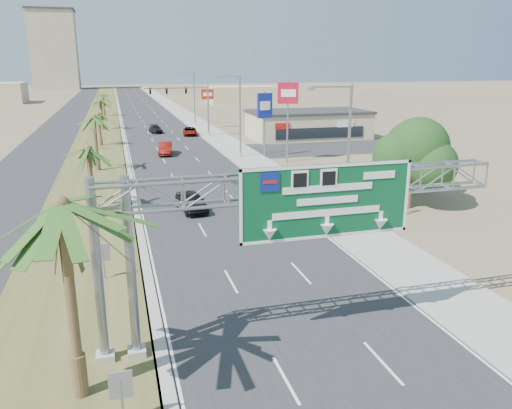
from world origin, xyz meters
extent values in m
cube|color=#28282B|center=(0.00, 110.00, 0.01)|extent=(12.00, 300.00, 0.02)
cube|color=#9E9B93|center=(8.50, 110.00, 0.05)|extent=(4.00, 300.00, 0.10)
cube|color=#454C21|center=(-10.00, 110.00, 0.06)|extent=(7.00, 300.00, 0.12)
cube|color=#28282B|center=(-17.00, 110.00, 0.01)|extent=(8.00, 300.00, 0.02)
cylinder|color=gray|center=(-7.20, 10.00, 3.70)|extent=(0.36, 0.36, 7.40)
cylinder|color=gray|center=(-8.40, 10.00, 3.70)|extent=(0.36, 0.36, 7.40)
cube|color=#9E9B93|center=(-7.20, 10.00, 0.20)|extent=(0.70, 0.70, 0.40)
cube|color=#9E9B93|center=(-8.40, 10.00, 0.20)|extent=(0.70, 0.70, 0.40)
cube|color=#084E28|center=(0.50, 9.52, 6.00)|extent=(7.20, 0.12, 3.00)
cube|color=navy|center=(-1.90, 9.44, 6.95)|extent=(0.75, 0.03, 0.75)
cone|color=white|center=(0.50, 9.44, 4.85)|extent=(0.56, 0.56, 0.45)
cylinder|color=brown|center=(-9.20, 8.00, 3.50)|extent=(0.36, 0.36, 7.00)
cylinder|color=brown|center=(-9.20, 8.00, 0.84)|extent=(0.54, 0.54, 1.68)
cylinder|color=brown|center=(-9.50, 32.00, 2.50)|extent=(0.36, 0.36, 5.00)
cylinder|color=brown|center=(-9.50, 32.00, 0.60)|extent=(0.54, 0.54, 1.20)
cylinder|color=brown|center=(-9.50, 48.00, 2.90)|extent=(0.36, 0.36, 5.80)
cylinder|color=brown|center=(-9.50, 48.00, 0.70)|extent=(0.54, 0.54, 1.39)
cylinder|color=brown|center=(-9.50, 66.00, 2.25)|extent=(0.36, 0.36, 4.50)
cylinder|color=brown|center=(-9.50, 66.00, 0.54)|extent=(0.54, 0.54, 1.08)
cylinder|color=brown|center=(-9.50, 85.00, 2.60)|extent=(0.36, 0.36, 5.20)
cylinder|color=brown|center=(-9.50, 85.00, 0.62)|extent=(0.54, 0.54, 1.25)
cylinder|color=brown|center=(-9.50, 110.00, 2.40)|extent=(0.36, 0.36, 4.80)
cylinder|color=brown|center=(-9.50, 110.00, 0.58)|extent=(0.54, 0.54, 1.15)
cylinder|color=gray|center=(7.50, 22.00, 5.00)|extent=(0.20, 0.20, 10.00)
cylinder|color=gray|center=(6.10, 22.00, 9.85)|extent=(2.80, 0.12, 0.12)
cube|color=slate|center=(4.70, 22.00, 9.75)|extent=(0.50, 0.22, 0.18)
cylinder|color=#9E9B93|center=(7.50, 22.00, 0.25)|extent=(0.44, 0.44, 0.50)
cylinder|color=gray|center=(7.50, 52.00, 5.00)|extent=(0.20, 0.20, 10.00)
cylinder|color=gray|center=(6.10, 52.00, 9.85)|extent=(2.80, 0.12, 0.12)
cube|color=slate|center=(4.70, 52.00, 9.75)|extent=(0.50, 0.22, 0.18)
cylinder|color=#9E9B93|center=(7.50, 52.00, 0.25)|extent=(0.44, 0.44, 0.50)
cylinder|color=gray|center=(7.50, 88.00, 5.00)|extent=(0.20, 0.20, 10.00)
cylinder|color=gray|center=(6.10, 88.00, 9.85)|extent=(2.80, 0.12, 0.12)
cube|color=slate|center=(4.70, 88.00, 9.75)|extent=(0.50, 0.22, 0.18)
cylinder|color=#9E9B93|center=(7.50, 88.00, 0.25)|extent=(0.44, 0.44, 0.50)
cylinder|color=gray|center=(7.20, 72.00, 4.00)|extent=(0.28, 0.28, 8.00)
cylinder|color=gray|center=(2.20, 72.00, 7.70)|extent=(10.00, 0.18, 0.18)
cube|color=black|center=(3.70, 71.80, 7.30)|extent=(0.32, 0.18, 0.95)
cube|color=black|center=(0.70, 71.80, 7.30)|extent=(0.32, 0.18, 0.95)
cube|color=black|center=(-1.80, 71.80, 7.30)|extent=(0.32, 0.18, 0.95)
sphere|color=red|center=(3.70, 71.68, 7.60)|extent=(0.22, 0.22, 0.22)
imported|color=black|center=(7.20, 72.00, 7.00)|extent=(0.16, 0.16, 0.60)
cylinder|color=#9E9B93|center=(7.20, 72.00, 0.30)|extent=(0.56, 0.56, 0.60)
cube|color=#C7B486|center=(22.00, 66.00, 2.00)|extent=(18.00, 10.00, 4.00)
cylinder|color=brown|center=(15.00, 26.00, 1.95)|extent=(0.44, 0.44, 3.90)
sphere|color=#183512|center=(15.00, 26.00, 4.55)|extent=(4.50, 4.50, 4.50)
cylinder|color=brown|center=(18.00, 30.00, 1.65)|extent=(0.44, 0.44, 3.30)
sphere|color=#183512|center=(18.00, 30.00, 3.85)|extent=(3.50, 3.50, 3.50)
cylinder|color=gray|center=(-7.80, 6.00, 0.90)|extent=(0.08, 0.08, 1.80)
cube|color=slate|center=(-7.80, 6.00, 1.60)|extent=(0.75, 0.06, 0.95)
cylinder|color=gray|center=(-8.50, 18.00, 0.90)|extent=(0.08, 0.08, 1.80)
cube|color=slate|center=(-8.50, 18.00, 1.60)|extent=(0.75, 0.06, 0.95)
cube|color=gray|center=(-32.00, 250.00, 17.50)|extent=(20.00, 16.00, 35.00)
cube|color=#C7B486|center=(30.00, 140.00, 2.50)|extent=(20.00, 12.00, 5.00)
imported|color=black|center=(-2.00, 29.92, 0.77)|extent=(2.40, 4.74, 1.55)
imported|color=#680F09|center=(-1.36, 56.44, 0.80)|extent=(2.22, 5.01, 1.60)
imported|color=gray|center=(4.38, 73.77, 0.65)|extent=(2.68, 4.92, 1.31)
imported|color=black|center=(-0.82, 78.28, 0.64)|extent=(2.22, 4.58, 1.29)
cylinder|color=gray|center=(11.99, 47.21, 4.73)|extent=(0.20, 0.20, 9.46)
cube|color=red|center=(11.99, 47.21, 8.06)|extent=(2.37, 1.04, 2.40)
cube|color=white|center=(11.99, 47.03, 8.06)|extent=(1.61, 0.57, 0.84)
cylinder|color=gray|center=(10.38, 51.11, 4.05)|extent=(0.20, 0.20, 8.10)
cube|color=#102098|center=(10.38, 51.11, 6.40)|extent=(2.01, 0.76, 3.00)
cube|color=white|center=(10.38, 50.93, 6.40)|extent=(1.37, 0.37, 1.05)
cylinder|color=gray|center=(9.00, 82.32, 3.59)|extent=(0.20, 0.20, 7.19)
cube|color=#A9200D|center=(9.00, 82.32, 6.09)|extent=(2.22, 0.64, 1.80)
cube|color=white|center=(9.00, 82.14, 6.09)|extent=(1.53, 0.28, 0.63)
camera|label=1|loc=(-7.37, -8.06, 11.22)|focal=35.00mm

